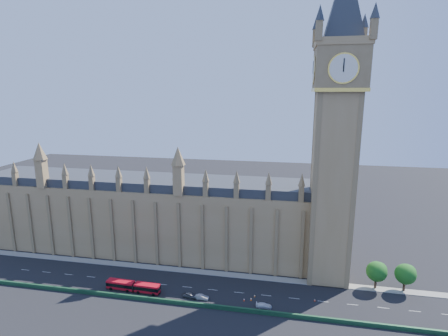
% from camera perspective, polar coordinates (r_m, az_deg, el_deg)
% --- Properties ---
extents(ground, '(400.00, 400.00, 0.00)m').
position_cam_1_polar(ground, '(111.56, -3.98, -19.01)').
color(ground, black).
rests_on(ground, ground).
extents(palace_westminster, '(120.00, 20.00, 28.00)m').
position_cam_1_polar(palace_westminster, '(132.04, -12.25, -7.48)').
color(palace_westminster, '#9A7A4A').
rests_on(palace_westminster, ground).
extents(elizabeth_tower, '(20.59, 20.59, 105.00)m').
position_cam_1_polar(elizabeth_tower, '(106.84, 18.06, 9.90)').
color(elizabeth_tower, '#9A7A4A').
rests_on(elizabeth_tower, ground).
extents(bridge_parapet, '(160.00, 0.60, 1.20)m').
position_cam_1_polar(bridge_parapet, '(103.93, -5.33, -21.24)').
color(bridge_parapet, '#1E4C2D').
rests_on(bridge_parapet, ground).
extents(kerb_north, '(160.00, 3.00, 0.16)m').
position_cam_1_polar(kerb_north, '(119.48, -2.78, -16.67)').
color(kerb_north, gray).
rests_on(kerb_north, ground).
extents(tree_east_near, '(6.00, 6.00, 8.50)m').
position_cam_1_polar(tree_east_near, '(117.92, 23.76, -15.14)').
color(tree_east_near, '#382619').
rests_on(tree_east_near, ground).
extents(tree_east_far, '(6.00, 6.00, 8.50)m').
position_cam_1_polar(tree_east_far, '(120.02, 27.61, -15.03)').
color(tree_east_far, '#382619').
rests_on(tree_east_far, ground).
extents(red_bus, '(16.61, 3.13, 2.81)m').
position_cam_1_polar(red_bus, '(112.65, -14.61, -18.21)').
color(red_bus, red).
rests_on(red_bus, ground).
extents(car_grey, '(4.51, 2.31, 1.47)m').
position_cam_1_polar(car_grey, '(107.30, -5.57, -19.97)').
color(car_grey, '#43454B').
rests_on(car_grey, ground).
extents(car_silver, '(4.00, 1.54, 1.30)m').
position_cam_1_polar(car_silver, '(106.43, -3.65, -20.29)').
color(car_silver, '#96989D').
rests_on(car_silver, ground).
extents(car_white, '(4.40, 1.99, 1.25)m').
position_cam_1_polar(car_white, '(103.52, 6.52, -21.40)').
color(car_white, white).
rests_on(car_white, ground).
extents(cone_a, '(0.54, 0.54, 0.75)m').
position_cam_1_polar(cone_a, '(105.83, 3.30, -20.67)').
color(cone_a, black).
rests_on(cone_a, ground).
extents(cone_b, '(0.55, 0.55, 0.80)m').
position_cam_1_polar(cone_b, '(106.15, 4.44, -20.56)').
color(cone_b, black).
rests_on(cone_b, ground).
extents(cone_c, '(0.50, 0.50, 0.62)m').
position_cam_1_polar(cone_c, '(108.69, 14.61, -20.16)').
color(cone_c, black).
rests_on(cone_c, ground).
extents(cone_d, '(0.58, 0.58, 0.69)m').
position_cam_1_polar(cone_d, '(107.71, 5.03, -20.07)').
color(cone_d, black).
rests_on(cone_d, ground).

